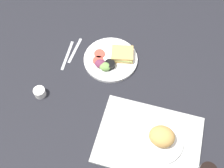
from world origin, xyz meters
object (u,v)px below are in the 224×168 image
(serving_tray, at_px, (149,140))
(bread_plate_near, at_px, (160,138))
(espresso_cup, at_px, (40,92))
(fork, at_px, (75,50))
(knife, at_px, (67,55))
(plate_with_salad, at_px, (112,59))

(serving_tray, relative_size, bread_plate_near, 2.11)
(espresso_cup, height_order, fork, espresso_cup)
(serving_tray, distance_m, knife, 0.61)
(bread_plate_near, distance_m, espresso_cup, 0.60)
(bread_plate_near, distance_m, knife, 0.65)
(serving_tray, xyz_separation_m, bread_plate_near, (-0.05, -0.00, 0.04))
(fork, bearing_deg, serving_tray, 54.51)
(bread_plate_near, height_order, plate_with_salad, bread_plate_near)
(bread_plate_near, height_order, knife, bread_plate_near)
(bread_plate_near, relative_size, knife, 1.12)
(bread_plate_near, bearing_deg, plate_with_salad, -51.91)
(serving_tray, xyz_separation_m, fork, (0.46, -0.41, -0.01))
(bread_plate_near, xyz_separation_m, plate_with_salad, (0.30, -0.38, -0.03))
(espresso_cup, bearing_deg, plate_with_salad, -137.60)
(serving_tray, distance_m, plate_with_salad, 0.46)
(bread_plate_near, bearing_deg, knife, -34.32)
(bread_plate_near, bearing_deg, espresso_cup, -10.78)
(espresso_cup, relative_size, knife, 0.29)
(serving_tray, bearing_deg, fork, -41.51)
(plate_with_salad, distance_m, espresso_cup, 0.40)
(serving_tray, relative_size, plate_with_salad, 1.61)
(bread_plate_near, distance_m, plate_with_salad, 0.49)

